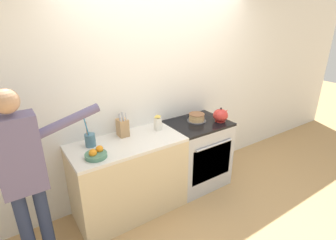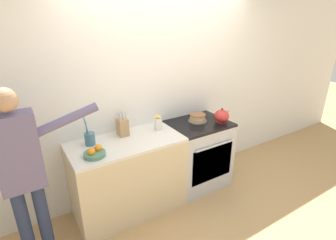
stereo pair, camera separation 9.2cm
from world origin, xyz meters
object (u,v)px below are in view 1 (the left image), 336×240
stove_range (197,153)px  layer_cake (197,118)px  tea_kettle (221,115)px  utensil_crock (90,140)px  fruit_bowl (96,154)px  milk_carton (158,123)px  person_baker (23,169)px  knife_block (123,127)px

stove_range → layer_cake: size_ratio=3.63×
tea_kettle → utensil_crock: size_ratio=0.74×
layer_cake → utensil_crock: bearing=176.6°
utensil_crock → fruit_bowl: size_ratio=1.50×
stove_range → fruit_bowl: fruit_bowl is taller
milk_carton → person_baker: (-1.46, -0.26, 0.02)m
stove_range → utensil_crock: utensil_crock is taller
knife_block → milk_carton: size_ratio=1.51×
person_baker → utensil_crock: bearing=11.1°
fruit_bowl → milk_carton: bearing=14.7°
tea_kettle → person_baker: person_baker is taller
utensil_crock → fruit_bowl: 0.26m
milk_carton → tea_kettle: bearing=-14.8°
person_baker → stove_range: bearing=-8.8°
tea_kettle → fruit_bowl: size_ratio=1.11×
stove_range → knife_block: bearing=170.0°
milk_carton → layer_cake: bearing=-4.3°
fruit_bowl → milk_carton: 0.87m
knife_block → utensil_crock: size_ratio=0.93×
layer_cake → knife_block: bearing=172.7°
tea_kettle → fruit_bowl: 1.66m
layer_cake → fruit_bowl: bearing=-172.8°
fruit_bowl → person_baker: (-0.62, -0.04, 0.08)m
knife_block → milk_carton: (0.41, -0.08, -0.01)m
knife_block → utensil_crock: 0.39m
stove_range → utensil_crock: 1.46m
utensil_crock → milk_carton: bearing=-2.8°
stove_range → layer_cake: (0.01, 0.04, 0.50)m
knife_block → person_baker: 1.10m
person_baker → tea_kettle: bearing=-12.6°
knife_block → milk_carton: 0.42m
stove_range → knife_block: 1.13m
layer_cake → person_baker: 2.04m
layer_cake → stove_range: bearing=-104.4°
fruit_bowl → person_baker: size_ratio=0.13×
layer_cake → knife_block: 0.99m
stove_range → utensil_crock: bearing=174.7°
stove_range → utensil_crock: size_ratio=2.84×
layer_cake → person_baker: person_baker is taller
tea_kettle → utensil_crock: utensil_crock is taller
layer_cake → knife_block: size_ratio=0.85×
knife_block → fruit_bowl: 0.53m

